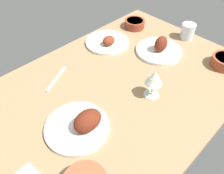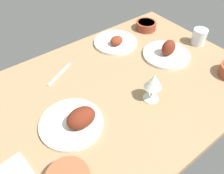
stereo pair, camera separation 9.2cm
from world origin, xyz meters
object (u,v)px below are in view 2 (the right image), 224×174
Objects in this scene: plate_center_main at (116,42)px; bowl_sauce at (146,25)px; fork_loose at (60,74)px; plate_far_side at (167,53)px; wine_glass at (154,82)px; plate_near_viewer at (75,121)px; water_tumbler at (198,36)px.

plate_center_main is 1.99× the size of bowl_sauce.
plate_center_main is 1.34× the size of fork_loose.
plate_far_side is at bearing 69.02° from bowl_sauce.
bowl_sauce is at bearing -131.27° from wine_glass.
plate_far_side reaches higher than plate_center_main.
wine_glass reaches higher than plate_near_viewer.
plate_far_side is 2.03× the size of bowl_sauce.
wine_glass is (28.87, 17.45, 7.63)cm from plate_far_side.
water_tumbler is (-23.12, 2.23, 2.30)cm from plate_far_side.
plate_far_side is 1.02× the size of plate_center_main.
fork_loose is at bearing -17.36° from water_tumbler.
fork_loose is (53.29, -21.66, -1.90)cm from plate_far_side.
plate_far_side is at bearing 119.85° from plate_center_main.
fork_loose is at bearing 5.18° from bowl_sauce.
water_tumbler is (-51.99, -15.22, -5.33)cm from wine_glass.
wine_glass is 0.75× the size of fork_loose.
plate_far_side is 2.76× the size of water_tumbler.
wine_glass is at bearing -85.26° from fork_loose.
water_tumbler reaches higher than plate_center_main.
wine_glass is (14.03, 43.32, 8.52)cm from plate_center_main.
wine_glass is at bearing 166.93° from plate_near_viewer.
bowl_sauce is at bearing -22.06° from fork_loose.
plate_near_viewer is 1.82× the size of wine_glass.
plate_far_side is 63.46cm from plate_near_viewer.
water_tumbler is (-37.96, 28.09, 3.18)cm from plate_center_main.
plate_near_viewer is 2.78× the size of water_tumbler.
bowl_sauce is at bearing -153.18° from plate_near_viewer.
plate_far_side is at bearing -148.85° from wine_glass.
plate_far_side reaches higher than fork_loose.
bowl_sauce reaches higher than fork_loose.
plate_far_side is 57.55cm from fork_loose.
fork_loose is (63.81, 5.78, -2.31)cm from bowl_sauce.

